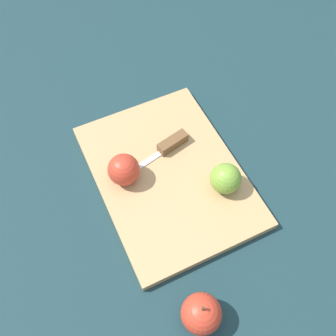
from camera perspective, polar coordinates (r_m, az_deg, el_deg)
ground_plane at (r=0.87m, az=-0.00°, el=-1.38°), size 4.00×4.00×0.00m
cutting_board at (r=0.86m, az=-0.00°, el=-1.05°), size 0.41×0.30×0.02m
apple_half_left at (r=0.82m, az=8.36°, el=-1.51°), size 0.06×0.06×0.06m
apple_half_right at (r=0.82m, az=-6.44°, el=-0.21°), size 0.07×0.07×0.07m
knife at (r=0.88m, az=0.42°, el=3.52°), size 0.05×0.16×0.02m
apple_whole at (r=0.73m, az=4.85°, el=-20.32°), size 0.07×0.07×0.09m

